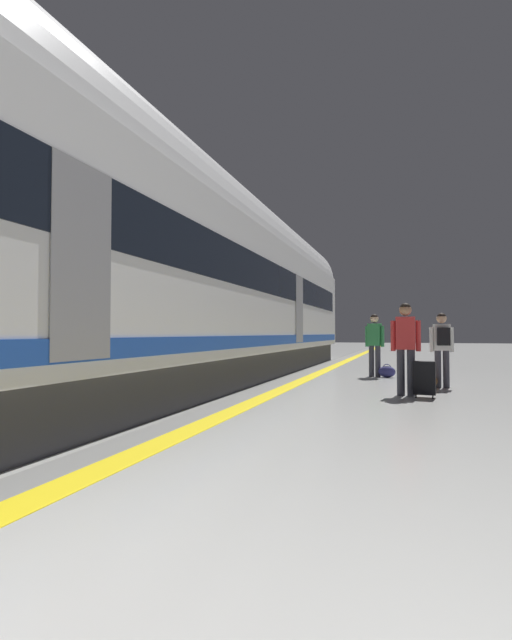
{
  "coord_description": "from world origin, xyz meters",
  "views": [
    {
      "loc": [
        1.38,
        0.92,
        1.17
      ],
      "look_at": [
        -0.73,
        7.29,
        1.36
      ],
      "focal_mm": 26.01,
      "sensor_mm": 36.0,
      "label": 1
    }
  ],
  "objects_px": {
    "passenger_far": "(375,340)",
    "high_speed_train": "(169,267)",
    "duffel_bag_mid": "(427,381)",
    "passenger_mid": "(442,343)",
    "passenger_near": "(406,342)",
    "duffel_bag_far": "(387,372)",
    "suitcase_near": "(424,378)"
  },
  "relations": [
    {
      "from": "high_speed_train",
      "to": "passenger_near",
      "type": "relative_size",
      "value": 16.41
    },
    {
      "from": "passenger_mid",
      "to": "passenger_near",
      "type": "bearing_deg",
      "value": -115.4
    },
    {
      "from": "high_speed_train",
      "to": "suitcase_near",
      "type": "height_order",
      "value": "high_speed_train"
    },
    {
      "from": "passenger_near",
      "to": "duffel_bag_mid",
      "type": "xyz_separation_m",
      "value": [
        0.41,
        1.35,
        -0.86
      ]
    },
    {
      "from": "suitcase_near",
      "to": "passenger_mid",
      "type": "relative_size",
      "value": 0.41
    },
    {
      "from": "passenger_mid",
      "to": "duffel_bag_far",
      "type": "bearing_deg",
      "value": 121.38
    },
    {
      "from": "high_speed_train",
      "to": "passenger_mid",
      "type": "height_order",
      "value": "high_speed_train"
    },
    {
      "from": "passenger_mid",
      "to": "duffel_bag_mid",
      "type": "xyz_separation_m",
      "value": [
        -0.32,
        -0.19,
        -0.8
      ]
    },
    {
      "from": "passenger_near",
      "to": "duffel_bag_far",
      "type": "xyz_separation_m",
      "value": [
        -0.5,
        3.57,
        -0.86
      ]
    },
    {
      "from": "passenger_far",
      "to": "duffel_bag_far",
      "type": "bearing_deg",
      "value": -18.6
    },
    {
      "from": "passenger_mid",
      "to": "duffel_bag_mid",
      "type": "bearing_deg",
      "value": -149.09
    },
    {
      "from": "suitcase_near",
      "to": "passenger_near",
      "type": "bearing_deg",
      "value": 147.94
    },
    {
      "from": "suitcase_near",
      "to": "passenger_far",
      "type": "height_order",
      "value": "passenger_far"
    },
    {
      "from": "passenger_mid",
      "to": "passenger_far",
      "type": "xyz_separation_m",
      "value": [
        -1.56,
        2.13,
        0.02
      ]
    },
    {
      "from": "duffel_bag_far",
      "to": "duffel_bag_mid",
      "type": "bearing_deg",
      "value": -67.64
    },
    {
      "from": "duffel_bag_mid",
      "to": "duffel_bag_far",
      "type": "bearing_deg",
      "value": 112.36
    },
    {
      "from": "passenger_far",
      "to": "duffel_bag_far",
      "type": "height_order",
      "value": "passenger_far"
    },
    {
      "from": "passenger_far",
      "to": "high_speed_train",
      "type": "bearing_deg",
      "value": -129.08
    },
    {
      "from": "high_speed_train",
      "to": "passenger_near",
      "type": "distance_m",
      "value": 4.85
    },
    {
      "from": "suitcase_near",
      "to": "passenger_mid",
      "type": "bearing_deg",
      "value": 76.67
    },
    {
      "from": "suitcase_near",
      "to": "passenger_mid",
      "type": "height_order",
      "value": "passenger_mid"
    },
    {
      "from": "suitcase_near",
      "to": "duffel_bag_far",
      "type": "height_order",
      "value": "suitcase_near"
    },
    {
      "from": "duffel_bag_mid",
      "to": "high_speed_train",
      "type": "bearing_deg",
      "value": -155.62
    },
    {
      "from": "high_speed_train",
      "to": "duffel_bag_mid",
      "type": "distance_m",
      "value": 5.91
    },
    {
      "from": "suitcase_near",
      "to": "passenger_far",
      "type": "xyz_separation_m",
      "value": [
        -1.14,
        3.88,
        0.62
      ]
    },
    {
      "from": "passenger_mid",
      "to": "passenger_far",
      "type": "relative_size",
      "value": 0.95
    },
    {
      "from": "passenger_near",
      "to": "passenger_far",
      "type": "xyz_separation_m",
      "value": [
        -0.82,
        3.68,
        -0.03
      ]
    },
    {
      "from": "high_speed_train",
      "to": "duffel_bag_far",
      "type": "distance_m",
      "value": 6.45
    },
    {
      "from": "passenger_mid",
      "to": "high_speed_train",
      "type": "bearing_deg",
      "value": -155.19
    },
    {
      "from": "duffel_bag_mid",
      "to": "duffel_bag_far",
      "type": "relative_size",
      "value": 1.0
    },
    {
      "from": "duffel_bag_far",
      "to": "passenger_mid",
      "type": "bearing_deg",
      "value": -58.62
    },
    {
      "from": "duffel_bag_mid",
      "to": "passenger_far",
      "type": "height_order",
      "value": "passenger_far"
    }
  ]
}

